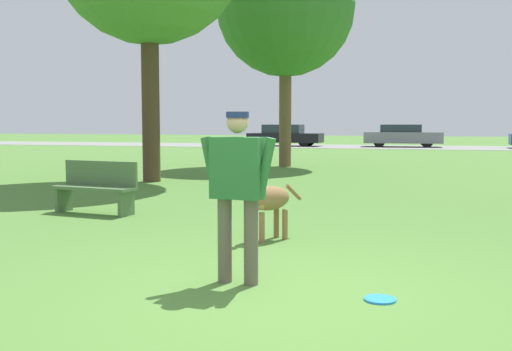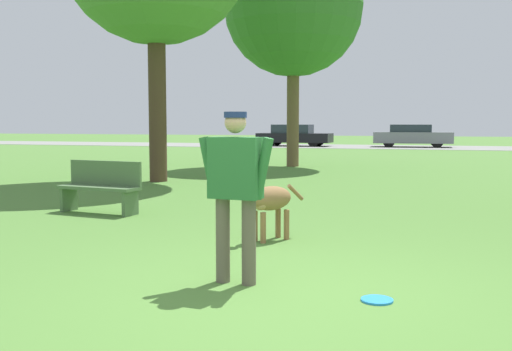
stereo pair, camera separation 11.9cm
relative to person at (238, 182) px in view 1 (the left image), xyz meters
The scene contains 9 objects.
ground_plane 1.04m from the person, 29.94° to the right, with size 120.00×120.00×0.00m, color #4C7A33.
far_road_strip 30.97m from the person, 89.25° to the left, with size 120.00×6.00×0.01m.
person is the anchor object (origin of this frame).
dog 2.04m from the person, 96.79° to the left, with size 0.67×0.87×0.70m.
frisbee 1.59m from the person, ahead, with size 0.26×0.26×0.02m.
tree_mid_center 15.17m from the person, 101.02° to the left, with size 4.52×4.52×7.47m.
parked_car_black 31.50m from the person, 101.97° to the left, with size 4.58×1.88×1.32m.
parked_car_grey 31.27m from the person, 89.11° to the left, with size 4.57×1.89×1.33m.
park_bench 4.89m from the person, 135.15° to the left, with size 1.44×0.60×0.84m.
Camera 1 is at (1.18, -4.89, 1.47)m, focal length 42.00 mm.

